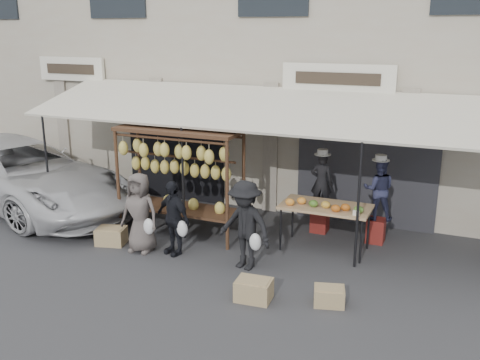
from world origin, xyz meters
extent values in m
plane|color=#2D2D30|center=(0.00, 0.00, 0.00)|extent=(90.00, 90.00, 0.00)
cube|color=#AAA493|center=(0.00, 6.50, 3.50)|extent=(24.00, 6.00, 7.00)
cube|color=#232328|center=(2.20, 3.46, 1.25)|extent=(3.00, 0.10, 2.50)
cube|color=black|center=(-2.50, 3.46, 1.25)|extent=(2.60, 0.10, 2.50)
cube|color=silver|center=(1.50, 3.40, 3.15)|extent=(2.40, 0.10, 0.60)
cube|color=silver|center=(-5.50, 3.40, 3.15)|extent=(2.00, 0.10, 0.60)
cube|color=beige|center=(0.00, 2.30, 2.60)|extent=(10.00, 2.34, 0.63)
cylinder|color=black|center=(-4.50, 1.15, 1.15)|extent=(0.05, 0.05, 2.30)
cylinder|color=black|center=(-1.00, 1.15, 1.15)|extent=(0.05, 0.05, 2.30)
cylinder|color=black|center=(2.50, 1.15, 1.15)|extent=(0.05, 0.05, 2.30)
cylinder|color=#50301F|center=(-2.44, 0.96, 1.10)|extent=(0.07, 0.07, 2.20)
cylinder|color=#50301F|center=(0.06, 0.96, 1.10)|extent=(0.07, 0.07, 2.20)
cylinder|color=#50301F|center=(-2.44, 1.76, 1.10)|extent=(0.07, 0.07, 2.20)
cylinder|color=#50301F|center=(0.06, 1.76, 1.10)|extent=(0.07, 0.07, 2.20)
cube|color=#50301F|center=(-1.19, 1.36, 2.20)|extent=(2.60, 0.90, 0.07)
cylinder|color=#50301F|center=(-1.19, 1.01, 2.08)|extent=(2.50, 0.05, 0.05)
cylinder|color=#50301F|center=(-1.19, 1.71, 2.08)|extent=(2.50, 0.05, 0.05)
cylinder|color=#50301F|center=(-1.19, 1.36, 1.65)|extent=(2.50, 0.05, 0.05)
cube|color=#50301F|center=(-1.19, 1.36, 0.55)|extent=(2.50, 0.80, 0.05)
ellipsoid|color=#E0C554|center=(-2.29, 1.01, 1.81)|extent=(0.20, 0.18, 0.30)
ellipsoid|color=#E0C554|center=(-2.04, 1.16, 1.86)|extent=(0.20, 0.18, 0.30)
ellipsoid|color=#E0C554|center=(-1.80, 1.01, 1.81)|extent=(0.20, 0.18, 0.30)
ellipsoid|color=#E0C554|center=(-1.56, 1.16, 1.82)|extent=(0.20, 0.18, 0.30)
ellipsoid|color=#E0C554|center=(-1.31, 1.01, 1.86)|extent=(0.20, 0.18, 0.30)
ellipsoid|color=#E0C554|center=(-1.07, 1.16, 1.81)|extent=(0.20, 0.18, 0.30)
ellipsoid|color=#E0C554|center=(-0.82, 1.01, 1.84)|extent=(0.20, 0.18, 0.30)
ellipsoid|color=#E0C554|center=(-0.58, 1.16, 1.82)|extent=(0.20, 0.18, 0.30)
ellipsoid|color=#E0C554|center=(-0.33, 1.01, 1.80)|extent=(0.20, 0.18, 0.30)
ellipsoid|color=#E0C554|center=(-0.09, 1.16, 1.85)|extent=(0.20, 0.18, 0.30)
ellipsoid|color=#E0C554|center=(-2.24, 1.36, 1.41)|extent=(0.20, 0.18, 0.30)
ellipsoid|color=#E0C554|center=(-2.01, 1.36, 1.44)|extent=(0.20, 0.18, 0.30)
ellipsoid|color=#E0C554|center=(-1.77, 1.36, 1.39)|extent=(0.20, 0.18, 0.30)
ellipsoid|color=#E0C554|center=(-1.54, 1.36, 1.40)|extent=(0.20, 0.18, 0.30)
ellipsoid|color=#E0C554|center=(-1.31, 1.36, 1.43)|extent=(0.20, 0.18, 0.30)
ellipsoid|color=#E0C554|center=(-1.07, 1.36, 1.42)|extent=(0.20, 0.18, 0.30)
ellipsoid|color=#E0C554|center=(-0.84, 1.36, 1.40)|extent=(0.20, 0.18, 0.30)
ellipsoid|color=#E0C554|center=(-0.61, 1.36, 1.41)|extent=(0.20, 0.18, 0.30)
ellipsoid|color=#E0C554|center=(-0.37, 1.36, 1.41)|extent=(0.20, 0.18, 0.30)
ellipsoid|color=#E0C554|center=(-0.14, 1.36, 1.40)|extent=(0.20, 0.18, 0.30)
cube|color=tan|center=(1.79, 1.71, 0.88)|extent=(1.70, 0.90, 0.05)
cylinder|color=black|center=(1.02, 1.34, 0.42)|extent=(0.04, 0.04, 0.85)
cylinder|color=black|center=(2.56, 1.34, 0.42)|extent=(0.04, 0.04, 0.85)
cylinder|color=black|center=(1.02, 2.08, 0.42)|extent=(0.04, 0.04, 0.85)
cylinder|color=black|center=(2.56, 2.08, 0.42)|extent=(0.04, 0.04, 0.85)
ellipsoid|color=orange|center=(1.15, 1.44, 0.97)|extent=(0.18, 0.14, 0.14)
ellipsoid|color=orange|center=(1.33, 1.60, 0.97)|extent=(0.18, 0.14, 0.14)
ellipsoid|color=#477226|center=(1.59, 1.52, 0.97)|extent=(0.18, 0.14, 0.14)
ellipsoid|color=gold|center=(1.82, 1.55, 0.97)|extent=(0.18, 0.14, 0.14)
ellipsoid|color=#B25919|center=(2.05, 1.42, 0.97)|extent=(0.18, 0.14, 0.14)
ellipsoid|color=#B25919|center=(2.20, 1.54, 0.97)|extent=(0.18, 0.14, 0.14)
ellipsoid|color=#598C33|center=(2.45, 1.51, 0.97)|extent=(0.18, 0.14, 0.14)
imported|color=black|center=(1.45, 2.61, 1.09)|extent=(0.48, 0.34, 1.23)
imported|color=#292C49|center=(2.64, 2.49, 1.11)|extent=(0.68, 0.57, 1.24)
imported|color=#574F4A|center=(-1.44, 0.24, 0.78)|extent=(0.78, 0.52, 1.56)
imported|color=black|center=(-0.80, 0.38, 0.72)|extent=(0.91, 0.61, 1.44)
imported|color=black|center=(0.70, 0.33, 0.81)|extent=(1.16, 0.82, 1.62)
cube|color=maroon|center=(1.45, 2.61, 0.24)|extent=(0.39, 0.39, 0.48)
cube|color=maroon|center=(2.64, 2.49, 0.24)|extent=(0.42, 0.42, 0.49)
cube|color=tan|center=(1.29, -0.71, 0.17)|extent=(0.59, 0.47, 0.33)
cube|color=tan|center=(2.42, -0.38, 0.14)|extent=(0.54, 0.47, 0.28)
cube|color=tan|center=(-2.19, 0.29, 0.17)|extent=(0.64, 0.55, 0.33)
imported|color=silver|center=(-6.03, 1.76, 1.12)|extent=(5.88, 4.08, 2.24)
camera|label=1|loc=(4.13, -7.82, 4.14)|focal=40.00mm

